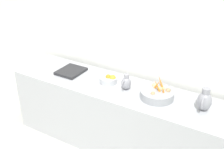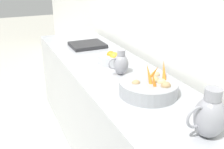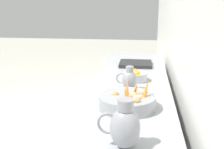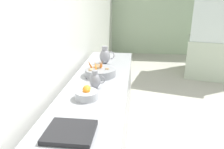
% 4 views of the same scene
% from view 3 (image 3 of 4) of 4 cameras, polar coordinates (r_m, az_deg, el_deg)
% --- Properties ---
extents(tile_wall_left, '(0.10, 9.26, 3.00)m').
position_cam_3_polar(tile_wall_left, '(1.66, 18.51, 11.76)').
color(tile_wall_left, silver).
rests_on(tile_wall_left, ground_plane).
extents(prep_counter, '(0.67, 3.03, 0.86)m').
position_cam_3_polar(prep_counter, '(2.42, 3.14, -13.03)').
color(prep_counter, '#9EA0A5').
rests_on(prep_counter, ground_plane).
extents(vegetable_colander, '(0.38, 0.38, 0.21)m').
position_cam_3_polar(vegetable_colander, '(1.89, 3.20, -5.41)').
color(vegetable_colander, gray).
rests_on(vegetable_colander, prep_counter).
extents(orange_bowl, '(0.22, 0.22, 0.11)m').
position_cam_3_polar(orange_bowl, '(2.50, 4.59, -0.29)').
color(orange_bowl, '#ADAFB5').
rests_on(orange_bowl, prep_counter).
extents(metal_pitcher_tall, '(0.21, 0.15, 0.25)m').
position_cam_3_polar(metal_pitcher_tall, '(1.41, 2.51, -10.29)').
color(metal_pitcher_tall, gray).
rests_on(metal_pitcher_tall, prep_counter).
extents(metal_pitcher_short, '(0.16, 0.11, 0.19)m').
position_cam_3_polar(metal_pitcher_short, '(2.24, 3.46, -1.00)').
color(metal_pitcher_short, gray).
rests_on(metal_pitcher_short, prep_counter).
extents(counter_sink_basin, '(0.34, 0.30, 0.04)m').
position_cam_3_polar(counter_sink_basin, '(3.06, 4.73, 2.14)').
color(counter_sink_basin, '#232326').
rests_on(counter_sink_basin, prep_counter).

